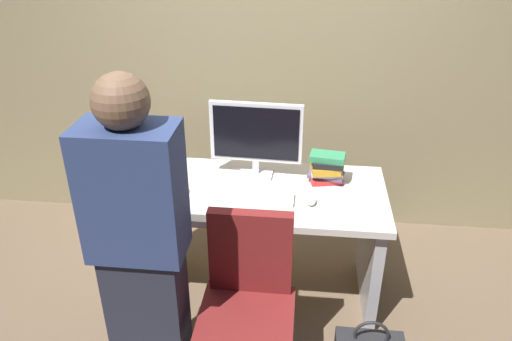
% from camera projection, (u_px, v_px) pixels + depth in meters
% --- Properties ---
extents(ground_plane, '(9.00, 9.00, 0.00)m').
position_uv_depth(ground_plane, '(257.00, 288.00, 3.19)').
color(ground_plane, brown).
extents(wall_back, '(6.40, 0.10, 3.00)m').
position_uv_depth(wall_back, '(271.00, 19.00, 3.27)').
color(wall_back, '#8C7F5B').
rests_on(wall_back, ground).
extents(desk, '(1.47, 0.71, 0.73)m').
position_uv_depth(desk, '(257.00, 222.00, 2.95)').
color(desk, beige).
rests_on(desk, ground).
extents(office_chair, '(0.52, 0.52, 0.94)m').
position_uv_depth(office_chair, '(248.00, 318.00, 2.37)').
color(office_chair, black).
rests_on(office_chair, ground).
extents(person_at_desk, '(0.40, 0.24, 1.64)m').
position_uv_depth(person_at_desk, '(141.00, 252.00, 2.15)').
color(person_at_desk, '#262838').
rests_on(person_at_desk, ground).
extents(monitor, '(0.54, 0.15, 0.46)m').
position_uv_depth(monitor, '(256.00, 136.00, 2.89)').
color(monitor, silver).
rests_on(monitor, desk).
extents(keyboard, '(0.43, 0.14, 0.02)m').
position_uv_depth(keyboard, '(255.00, 198.00, 2.75)').
color(keyboard, white).
rests_on(keyboard, desk).
extents(mouse, '(0.06, 0.10, 0.03)m').
position_uv_depth(mouse, '(311.00, 200.00, 2.71)').
color(mouse, white).
rests_on(mouse, desk).
extents(cup_near_keyboard, '(0.08, 0.08, 0.09)m').
position_uv_depth(cup_near_keyboard, '(176.00, 189.00, 2.77)').
color(cup_near_keyboard, '#3372B2').
rests_on(cup_near_keyboard, desk).
extents(book_stack, '(0.22, 0.18, 0.18)m').
position_uv_depth(book_stack, '(327.00, 168.00, 2.89)').
color(book_stack, red).
rests_on(book_stack, desk).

